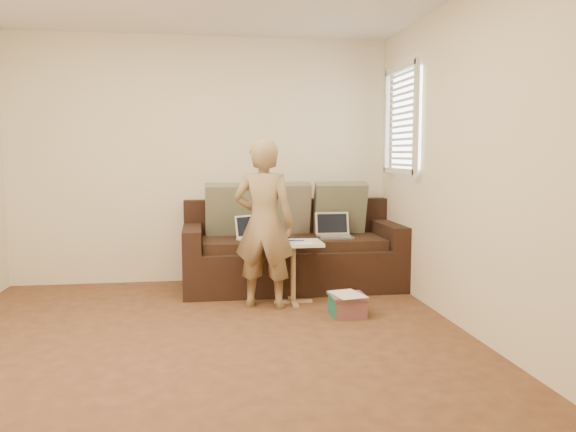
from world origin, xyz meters
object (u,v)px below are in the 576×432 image
(person, at_px, (264,224))
(side_table, at_px, (293,272))
(laptop_silver, at_px, (335,238))
(laptop_white, at_px, (257,240))
(sofa, at_px, (292,246))
(drinking_glass, at_px, (276,234))
(striped_box, at_px, (347,305))

(person, distance_m, side_table, 0.55)
(laptop_silver, xyz_separation_m, laptop_white, (-0.81, -0.04, 0.00))
(laptop_white, bearing_deg, laptop_silver, -27.57)
(sofa, relative_size, laptop_silver, 6.21)
(laptop_silver, bearing_deg, sofa, 169.42)
(sofa, relative_size, drinking_glass, 18.33)
(striped_box, bearing_deg, person, 149.26)
(laptop_white, bearing_deg, sofa, -11.80)
(laptop_silver, relative_size, drinking_glass, 2.95)
(sofa, height_order, side_table, sofa)
(sofa, relative_size, side_table, 3.85)
(laptop_silver, height_order, drinking_glass, drinking_glass)
(laptop_silver, height_order, side_table, laptop_silver)
(laptop_silver, distance_m, striped_box, 1.12)
(laptop_silver, bearing_deg, laptop_white, -176.30)
(sofa, height_order, laptop_white, sofa)
(laptop_silver, height_order, person, person)
(sofa, height_order, drinking_glass, sofa)
(drinking_glass, bearing_deg, sofa, 66.92)
(sofa, xyz_separation_m, striped_box, (0.30, -1.12, -0.33))
(person, bearing_deg, side_table, -140.72)
(laptop_white, relative_size, person, 0.22)
(laptop_silver, bearing_deg, person, -140.21)
(person, bearing_deg, laptop_silver, -121.84)
(laptop_silver, distance_m, person, 1.05)
(drinking_glass, bearing_deg, person, -128.16)
(sofa, height_order, laptop_silver, sofa)
(laptop_white, distance_m, striped_box, 1.28)
(side_table, height_order, striped_box, side_table)
(laptop_white, bearing_deg, side_table, -90.13)
(striped_box, bearing_deg, laptop_silver, 82.75)
(laptop_silver, relative_size, person, 0.23)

